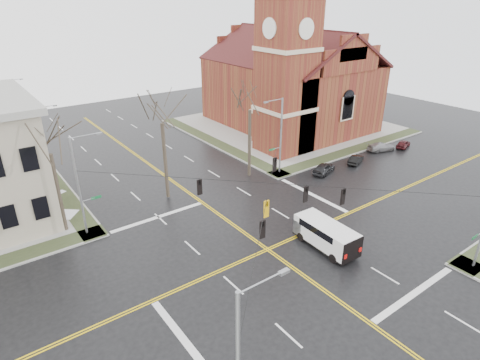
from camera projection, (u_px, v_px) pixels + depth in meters
ground at (268, 249)px, 33.84m from camera, size 120.00×120.00×0.00m
sidewalks at (268, 249)px, 33.81m from camera, size 80.00×80.00×0.17m
road_markings at (268, 249)px, 33.84m from camera, size 100.00×100.00×0.01m
church at (289, 74)px, 61.76m from camera, size 24.28×27.48×27.50m
signal_pole_ne at (280, 134)px, 46.27m from camera, size 2.75×0.22×9.00m
signal_pole_nw at (80, 184)px, 34.06m from camera, size 2.75×0.22×9.00m
span_wires at (270, 183)px, 31.24m from camera, size 23.02×23.02×0.03m
traffic_signals at (275, 195)px, 31.07m from camera, size 8.21×8.26×1.30m
streetlight_north_a at (44, 137)px, 46.67m from camera, size 2.30×0.20×8.00m
streetlight_north_b at (13, 104)px, 61.28m from camera, size 2.30×0.20×8.00m
cargo_van at (324, 233)px, 33.79m from camera, size 2.50×5.95×2.23m
parked_car_a at (324, 168)px, 48.12m from camera, size 4.03×2.54×1.28m
parked_car_b at (356, 160)px, 50.93m from camera, size 3.47×2.24×1.08m
parked_car_c at (381, 147)px, 55.12m from camera, size 4.29×2.67×1.16m
parked_car_d at (403, 144)px, 56.31m from camera, size 3.53×2.24×1.12m
tree_nw_far at (49, 148)px, 33.21m from camera, size 4.00×4.00×11.01m
tree_nw_near at (162, 118)px, 38.82m from camera, size 4.00×4.00×12.05m
tree_ne at (250, 105)px, 44.00m from camera, size 4.00×4.00×11.79m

